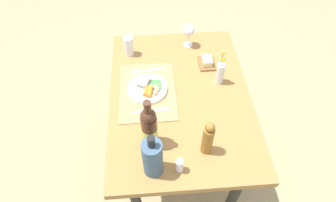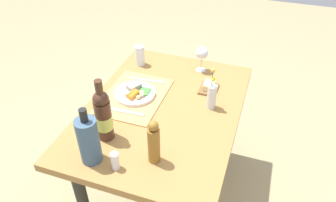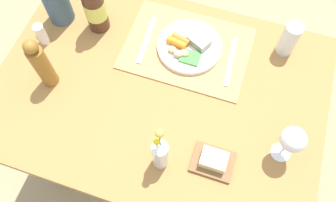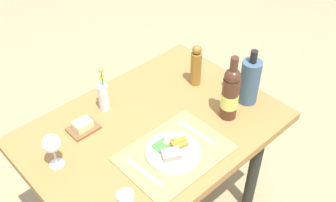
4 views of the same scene
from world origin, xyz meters
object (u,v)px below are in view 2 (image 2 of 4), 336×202
dining_table (163,121)px  knife (126,112)px  salt_shaker (115,161)px  wine_bottle (103,115)px  flower_vase (212,95)px  butter_dish (209,87)px  dinner_plate (135,93)px  pepper_mill (154,142)px  water_tumbler (140,57)px  wine_glass (202,54)px  fork (147,80)px  cooler_bottle (89,140)px

dining_table → knife: bearing=-57.7°
salt_shaker → wine_bottle: size_ratio=0.27×
flower_vase → butter_dish: (-0.15, -0.05, -0.06)m
dining_table → dinner_plate: bearing=-105.3°
dining_table → dinner_plate: (-0.05, -0.18, 0.12)m
knife → butter_dish: (-0.35, 0.37, 0.01)m
wine_bottle → pepper_mill: 0.28m
dining_table → dinner_plate: 0.23m
water_tumbler → dining_table: bearing=37.6°
knife → pepper_mill: pepper_mill is taller
wine_bottle → wine_glass: 0.79m
dinner_plate → wine_glass: 0.49m
dinner_plate → fork: size_ratio=1.12×
salt_shaker → wine_bottle: wine_bottle is taller
fork → pepper_mill: pepper_mill is taller
fork → flower_vase: (0.12, 0.42, 0.07)m
fork → dinner_plate: bearing=-7.0°
fork → wine_glass: 0.38m
knife → flower_vase: (-0.20, 0.41, 0.07)m
pepper_mill → wine_glass: pepper_mill is taller
salt_shaker → wine_glass: (-0.90, 0.15, 0.08)m
salt_shaker → cooler_bottle: size_ratio=0.30×
dinner_plate → pepper_mill: (0.42, 0.28, 0.09)m
knife → wine_bottle: size_ratio=0.64×
dinner_plate → water_tumbler: bearing=-162.0°
salt_shaker → wine_bottle: bearing=-141.0°
dining_table → wine_glass: size_ratio=6.95×
salt_shaker → wine_glass: bearing=170.5°
dinner_plate → pepper_mill: bearing=33.5°
salt_shaker → water_tumbler: bearing=-164.1°
dinner_plate → wine_bottle: size_ratio=0.72×
dining_table → flower_vase: flower_vase is taller
flower_vase → wine_glass: 0.38m
fork → knife: same height
dinner_plate → butter_dish: size_ratio=1.80×
knife → wine_glass: bearing=150.6°
dinner_plate → pepper_mill: pepper_mill is taller
wine_glass → wine_bottle: bearing=-20.9°
knife → water_tumbler: water_tumbler is taller
dinner_plate → wine_bottle: wine_bottle is taller
dinner_plate → wine_glass: wine_glass is taller
salt_shaker → water_tumbler: size_ratio=0.66×
dining_table → pepper_mill: size_ratio=5.02×
flower_vase → wine_glass: (-0.35, -0.14, 0.04)m
dinner_plate → flower_vase: flower_vase is taller
dinner_plate → dining_table: bearing=74.7°
fork → salt_shaker: salt_shaker is taller
dinner_plate → butter_dish: bearing=116.8°
flower_vase → dinner_plate: bearing=-84.9°
salt_shaker → flower_vase: bearing=151.9°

